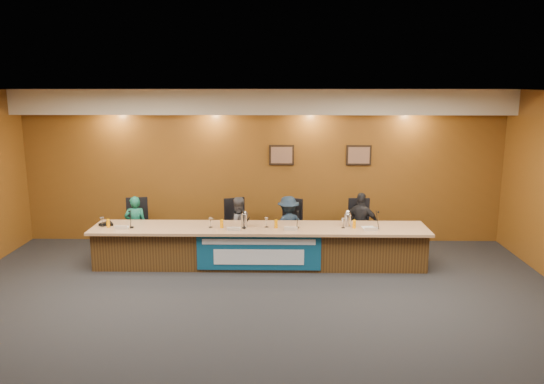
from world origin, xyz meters
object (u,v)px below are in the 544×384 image
Objects in this scene: dais_body at (260,247)px; panelist_a at (136,225)px; carafe_mid at (244,220)px; panelist_b at (238,226)px; banner at (259,253)px; office_chair_d at (360,230)px; panelist_d at (361,224)px; office_chair_c at (288,230)px; panelist_c at (288,226)px; office_chair_a at (137,229)px; speakerphone at (107,224)px; carafe_right at (347,220)px; office_chair_b at (238,229)px.

panelist_a reaches higher than dais_body.
dais_body is 0.59m from carafe_mid.
carafe_mid is at bearing 81.77° from panelist_b.
carafe_mid is at bearing -167.96° from dais_body.
office_chair_d is at bearing 30.21° from banner.
office_chair_c is (-1.42, 0.10, -0.14)m from panelist_d.
panelist_c reaches higher than office_chair_c.
panelist_a is 0.14m from office_chair_a.
dais_body is at bearing -160.77° from office_chair_d.
speakerphone is at bearing 179.44° from dais_body.
office_chair_c is (0.53, 0.72, 0.13)m from dais_body.
carafe_mid is at bearing 152.72° from panelist_a.
carafe_mid is at bearing -112.12° from office_chair_c.
carafe_mid is at bearing -1.95° from speakerphone.
panelist_a is 4.94× the size of carafe_right.
office_chair_d is 1.98× the size of carafe_mid.
panelist_d reaches higher than panelist_b.
panelist_b is 2.41m from office_chair_d.
speakerphone is (-3.35, -0.69, 0.30)m from office_chair_c.
speakerphone reaches higher than dais_body.
office_chair_d is at bearing 19.28° from carafe_mid.
carafe_right is at bearing 161.53° from panelist_a.
office_chair_b is (2.00, 0.10, -0.10)m from panelist_a.
office_chair_c is 1.98× the size of carafe_mid.
speakerphone is (-0.36, -0.69, 0.30)m from office_chair_a.
office_chair_c is at bearing 53.49° from dais_body.
speakerphone reaches higher than banner.
carafe_mid is at bearing 37.91° from panelist_d.
office_chair_a is (-2.00, 0.10, -0.10)m from panelist_b.
office_chair_a and office_chair_d have the same top height.
dais_body is at bearing -27.62° from office_chair_a.
panelist_a reaches higher than speakerphone.
carafe_right is (-0.34, -0.60, 0.24)m from panelist_d.
panelist_b is at bearing 20.95° from panelist_d.
office_chair_a and office_chair_b have the same top height.
panelist_c is at bearing -28.98° from office_chair_b.
carafe_mid is 2.54m from speakerphone.
office_chair_b is (-0.99, 0.10, -0.11)m from panelist_c.
panelist_c is 3.68× the size of speakerphone.
banner is at bearing -91.18° from office_chair_c.
panelist_b is at bearing -20.26° from panelist_c.
speakerphone is at bearing -144.36° from office_chair_c.
panelist_a is 2.43× the size of office_chair_d.
panelist_a is 0.72m from speakerphone.
carafe_right is at bearing 2.25° from carafe_mid.
speakerphone is (-4.76, -0.69, 0.30)m from office_chair_d.
office_chair_a is 1.00× the size of office_chair_b.
panelist_d reaches higher than office_chair_a.
speakerphone is (-4.42, 0.01, -0.09)m from carafe_right.
banner is 2.88m from speakerphone.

